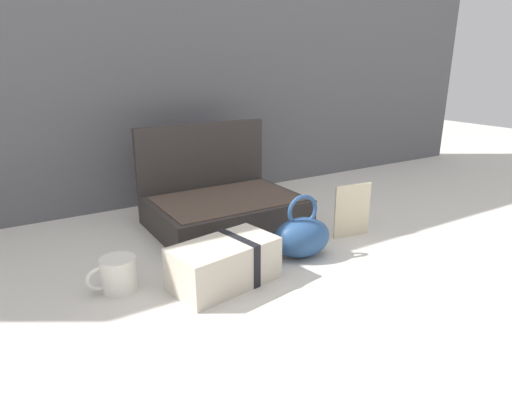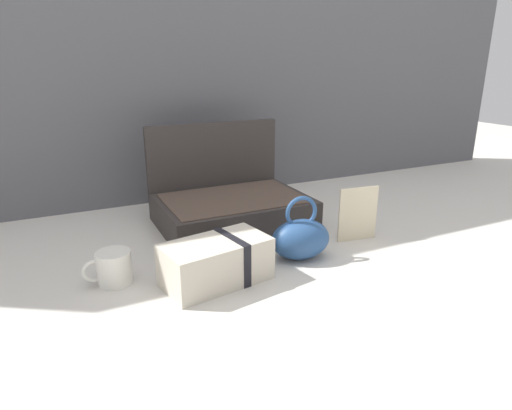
% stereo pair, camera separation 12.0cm
% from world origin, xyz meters
% --- Properties ---
extents(ground_plane, '(6.00, 6.00, 0.00)m').
position_xyz_m(ground_plane, '(0.00, 0.00, 0.00)').
color(ground_plane, beige).
extents(back_wall, '(3.20, 0.06, 1.40)m').
position_xyz_m(back_wall, '(0.00, 0.58, 0.70)').
color(back_wall, '#56565B').
rests_on(back_wall, ground_plane).
extents(open_suitcase, '(0.47, 0.35, 0.31)m').
position_xyz_m(open_suitcase, '(0.04, 0.22, 0.07)').
color(open_suitcase, '#332D2B').
rests_on(open_suitcase, ground_plane).
extents(teal_pouch_handbag, '(0.18, 0.13, 0.18)m').
position_xyz_m(teal_pouch_handbag, '(0.11, -0.12, 0.06)').
color(teal_pouch_handbag, '#284C7F').
rests_on(teal_pouch_handbag, ground_plane).
extents(cream_toiletry_bag, '(0.27, 0.18, 0.11)m').
position_xyz_m(cream_toiletry_bag, '(-0.14, -0.14, 0.05)').
color(cream_toiletry_bag, beige).
rests_on(cream_toiletry_bag, ground_plane).
extents(coffee_mug, '(0.12, 0.08, 0.08)m').
position_xyz_m(coffee_mug, '(-0.37, -0.04, 0.04)').
color(coffee_mug, silver).
rests_on(coffee_mug, ground_plane).
extents(info_card_left, '(0.12, 0.02, 0.16)m').
position_xyz_m(info_card_left, '(0.33, -0.08, 0.08)').
color(info_card_left, beige).
rests_on(info_card_left, ground_plane).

